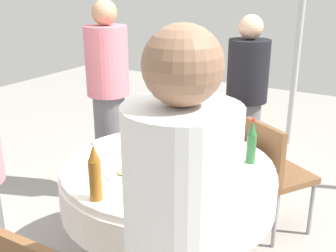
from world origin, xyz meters
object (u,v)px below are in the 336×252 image
object	(u,v)px
bottle_amber_west	(95,173)
bottle_amber_east	(231,164)
dining_table	(168,185)
wine_glass_east	(198,150)
plate_near	(125,174)
person_north	(246,105)
bottle_clear_north	(180,136)
plate_mid	(210,153)
person_east	(109,100)
wine_glass_inner	(204,162)
bottle_green_south	(252,143)
plate_rear	(173,197)
chair_front	(273,169)
plate_far	(137,143)

from	to	relation	value
bottle_amber_west	bottle_amber_east	size ratio (longest dim) A/B	0.97
dining_table	wine_glass_east	distance (m)	0.31
plate_near	person_north	bearing A→B (deg)	-6.65
bottle_clear_north	person_north	size ratio (longest dim) A/B	0.17
bottle_amber_east	person_north	size ratio (longest dim) A/B	0.21
plate_mid	person_east	xyz separation A→B (m)	(0.32, 1.06, 0.12)
wine_glass_inner	dining_table	bearing A→B (deg)	75.91
bottle_green_south	plate_mid	bearing A→B (deg)	92.14
plate_mid	person_north	bearing A→B (deg)	6.87
plate_near	bottle_green_south	bearing A→B (deg)	-46.40
bottle_green_south	plate_mid	world-z (taller)	bottle_green_south
wine_glass_inner	plate_near	bearing A→B (deg)	116.20
plate_near	bottle_amber_west	bearing A→B (deg)	-173.77
person_north	wine_glass_inner	bearing A→B (deg)	-77.93
bottle_amber_west	plate_rear	bearing A→B (deg)	-59.33
bottle_amber_east	chair_front	distance (m)	0.91
chair_front	plate_near	bearing A→B (deg)	-88.22
bottle_green_south	bottle_clear_north	distance (m)	0.45
dining_table	plate_rear	size ratio (longest dim) A/B	6.11
plate_near	person_north	xyz separation A→B (m)	(1.49, -0.17, 0.05)
dining_table	person_east	distance (m)	1.10
dining_table	plate_far	bearing A→B (deg)	64.34
bottle_amber_west	person_east	bearing A→B (deg)	35.13
bottle_amber_east	wine_glass_east	size ratio (longest dim) A/B	2.20
person_north	wine_glass_east	bearing A→B (deg)	-81.88
wine_glass_east	person_north	size ratio (longest dim) A/B	0.10
wine_glass_inner	plate_near	xyz separation A→B (m)	(-0.20, 0.40, -0.09)
bottle_green_south	wine_glass_inner	xyz separation A→B (m)	(-0.33, 0.16, -0.03)
bottle_green_south	person_east	size ratio (longest dim) A/B	0.17
bottle_green_south	bottle_amber_west	world-z (taller)	bottle_amber_west
person_north	plate_rear	bearing A→B (deg)	-80.91
bottle_amber_east	plate_mid	distance (m)	0.50
wine_glass_east	person_east	xyz separation A→B (m)	(0.51, 1.06, 0.03)
chair_front	bottle_green_south	bearing A→B (deg)	-60.64
bottle_clear_north	chair_front	world-z (taller)	bottle_clear_north
bottle_green_south	wine_glass_inner	bearing A→B (deg)	154.95
bottle_green_south	plate_rear	bearing A→B (deg)	163.10
dining_table	person_north	size ratio (longest dim) A/B	0.85
bottle_green_south	chair_front	size ratio (longest dim) A/B	0.32
wine_glass_inner	plate_far	world-z (taller)	wine_glass_inner
bottle_green_south	bottle_amber_west	xyz separation A→B (m)	(-0.82, 0.53, 0.02)
bottle_amber_west	bottle_clear_north	distance (m)	0.72
bottle_clear_north	bottle_amber_east	distance (m)	0.54
bottle_green_south	bottle_clear_north	size ratio (longest dim) A/B	1.04
dining_table	bottle_amber_east	size ratio (longest dim) A/B	4.06
wine_glass_inner	plate_far	xyz separation A→B (m)	(0.23, 0.62, -0.09)
plate_rear	person_north	xyz separation A→B (m)	(1.59, 0.19, 0.06)
plate_mid	plate_rear	size ratio (longest dim) A/B	1.13
wine_glass_inner	plate_mid	distance (m)	0.35
bottle_clear_north	plate_near	xyz separation A→B (m)	(-0.42, 0.12, -0.11)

